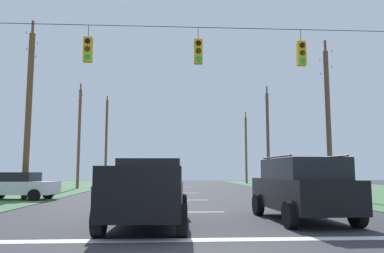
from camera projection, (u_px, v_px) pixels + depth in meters
name	position (u px, v px, depth m)	size (l,w,h in m)	color
stop_bar_stripe	(207.00, 240.00, 8.77)	(13.77, 0.45, 0.01)	white
lane_dash_0	(192.00, 212.00, 14.71)	(0.15, 2.50, 0.01)	white
lane_dash_1	(185.00, 200.00, 20.86)	(0.15, 2.50, 0.01)	white
lane_dash_2	(182.00, 193.00, 27.70)	(0.15, 2.50, 0.01)	white
lane_dash_3	(178.00, 187.00, 37.71)	(0.15, 2.50, 0.01)	white
lane_dash_4	(177.00, 184.00, 45.52)	(0.15, 2.50, 0.01)	white
overhead_signal_span	(187.00, 104.00, 14.22)	(16.51, 0.31, 7.41)	brown
pickup_truck	(148.00, 192.00, 11.16)	(2.46, 5.48, 1.95)	black
suv_black	(301.00, 187.00, 12.21)	(2.38, 4.88, 2.05)	black
distant_car_crossing_white	(17.00, 186.00, 20.96)	(4.45, 2.34, 1.52)	silver
utility_pole_mid_right	(328.00, 119.00, 22.64)	(0.29, 1.82, 9.53)	brown
utility_pole_far_right	(268.00, 138.00, 36.14)	(0.29, 1.83, 9.74)	brown
utility_pole_near_left	(246.00, 149.00, 49.21)	(0.28, 1.94, 9.32)	brown
utility_pole_far_left	(29.00, 111.00, 21.88)	(0.34, 1.98, 10.45)	brown
utility_pole_distant_right	(79.00, 135.00, 34.96)	(0.26, 1.66, 9.72)	brown
utility_pole_distant_left	(106.00, 140.00, 48.15)	(0.30, 1.60, 11.22)	brown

